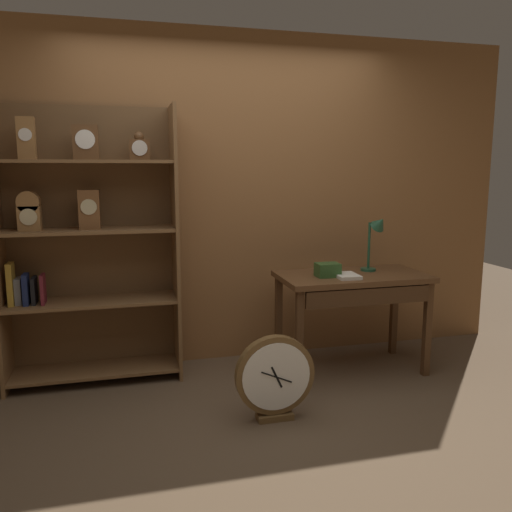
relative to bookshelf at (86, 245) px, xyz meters
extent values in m
plane|color=brown|center=(1.09, -1.18, -1.00)|extent=(10.00, 10.00, 0.00)
cube|color=brown|center=(1.09, 0.21, 0.30)|extent=(4.80, 0.05, 2.60)
cube|color=brown|center=(0.64, -0.04, -0.01)|extent=(0.03, 0.39, 1.99)
cube|color=brown|center=(0.03, 0.14, -0.01)|extent=(1.23, 0.01, 1.99)
cube|color=brown|center=(0.03, -0.04, -0.92)|extent=(1.18, 0.37, 0.02)
cube|color=brown|center=(0.03, -0.04, -0.41)|extent=(1.18, 0.37, 0.02)
cube|color=brown|center=(0.03, -0.04, 0.11)|extent=(1.18, 0.37, 0.02)
cube|color=brown|center=(0.03, -0.04, 0.59)|extent=(1.18, 0.37, 0.02)
cube|color=olive|center=(-0.34, -0.04, 0.74)|extent=(0.11, 0.08, 0.28)
cylinder|color=silver|center=(-0.34, -0.09, 0.76)|extent=(0.08, 0.01, 0.08)
cube|color=olive|center=(-0.35, -0.05, 0.21)|extent=(0.15, 0.10, 0.17)
cylinder|color=olive|center=(-0.35, -0.05, 0.32)|extent=(0.15, 0.10, 0.15)
cylinder|color=#C6B78C|center=(-0.35, -0.10, 0.22)|extent=(0.11, 0.01, 0.11)
cube|color=brown|center=(0.04, -0.05, 0.72)|extent=(0.17, 0.08, 0.24)
cylinder|color=white|center=(0.04, -0.10, 0.74)|extent=(0.13, 0.01, 0.13)
cube|color=brown|center=(0.04, -0.06, 0.26)|extent=(0.14, 0.11, 0.27)
cylinder|color=#C6B78C|center=(0.04, -0.11, 0.28)|extent=(0.11, 0.01, 0.11)
cube|color=brown|center=(0.40, -0.03, 0.67)|extent=(0.14, 0.07, 0.15)
sphere|color=brown|center=(0.40, -0.03, 0.76)|extent=(0.07, 0.07, 0.07)
cylinder|color=silver|center=(0.40, -0.07, 0.68)|extent=(0.11, 0.01, 0.11)
cube|color=#B78C2D|center=(-0.50, -0.05, -0.25)|extent=(0.04, 0.13, 0.30)
cube|color=slate|center=(-0.46, -0.02, -0.30)|extent=(0.04, 0.13, 0.18)
cube|color=#19234C|center=(-0.41, -0.06, -0.29)|extent=(0.04, 0.12, 0.22)
cube|color=black|center=(-0.36, -0.04, -0.30)|extent=(0.03, 0.16, 0.19)
cube|color=maroon|center=(-0.29, -0.06, -0.29)|extent=(0.02, 0.14, 0.21)
cube|color=brown|center=(1.93, -0.32, -0.26)|extent=(1.11, 0.59, 0.04)
cube|color=#50321B|center=(1.43, -0.57, -0.64)|extent=(0.05, 0.05, 0.72)
cube|color=#50321B|center=(2.44, -0.57, -0.64)|extent=(0.05, 0.05, 0.72)
cube|color=#50321B|center=(1.43, -0.08, -0.64)|extent=(0.05, 0.05, 0.72)
cube|color=#50321B|center=(2.44, -0.08, -0.64)|extent=(0.05, 0.05, 0.72)
cube|color=#472C18|center=(1.93, -0.60, -0.35)|extent=(0.95, 0.03, 0.12)
cylinder|color=#1E472D|center=(2.11, -0.24, -0.23)|extent=(0.12, 0.12, 0.02)
cylinder|color=#1E472D|center=(2.11, -0.24, -0.05)|extent=(0.02, 0.02, 0.36)
cone|color=#1E472D|center=(2.17, -0.29, 0.13)|extent=(0.15, 0.17, 0.15)
cube|color=#2D5123|center=(1.71, -0.37, -0.19)|extent=(0.17, 0.13, 0.10)
cube|color=silver|center=(1.84, -0.43, -0.23)|extent=(0.17, 0.23, 0.02)
cube|color=brown|center=(1.13, -0.96, -0.98)|extent=(0.23, 0.11, 0.04)
cylinder|color=brown|center=(1.13, -0.96, -0.71)|extent=(0.50, 0.06, 0.50)
cylinder|color=white|center=(1.13, -0.99, -0.71)|extent=(0.43, 0.01, 0.43)
cube|color=black|center=(1.13, -0.99, -0.71)|extent=(0.08, 0.01, 0.14)
cube|color=black|center=(1.13, -1.00, -0.71)|extent=(0.20, 0.01, 0.09)
camera|label=1|loc=(0.26, -3.86, 0.54)|focal=36.37mm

